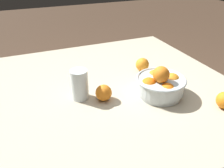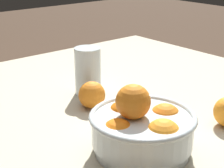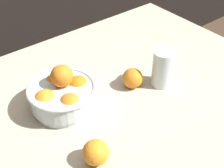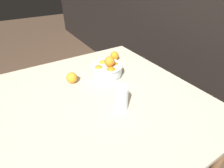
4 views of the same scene
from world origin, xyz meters
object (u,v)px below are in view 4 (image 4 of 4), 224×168
fruit_bowl (107,69)px  orange_loose_front (72,78)px  juice_glass (121,99)px  orange_loose_aside (115,56)px  orange_loose_near_bowl (120,91)px

fruit_bowl → orange_loose_front: 0.25m
juice_glass → orange_loose_aside: 0.62m
juice_glass → orange_loose_aside: bearing=150.8°
orange_loose_near_bowl → orange_loose_front: (-0.30, -0.19, 0.00)m
fruit_bowl → juice_glass: size_ratio=1.62×
fruit_bowl → orange_loose_aside: bearing=136.2°
fruit_bowl → orange_loose_front: (-0.05, -0.25, -0.02)m
orange_loose_near_bowl → juice_glass: bearing=-30.9°
fruit_bowl → orange_loose_aside: 0.27m
juice_glass → orange_loose_front: (-0.39, -0.13, -0.03)m
orange_loose_near_bowl → orange_loose_front: size_ratio=0.99×
juice_glass → orange_loose_aside: juice_glass is taller
orange_loose_aside → orange_loose_near_bowl: bearing=-28.8°
juice_glass → orange_loose_front: bearing=-161.3°
juice_glass → fruit_bowl: bearing=161.8°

